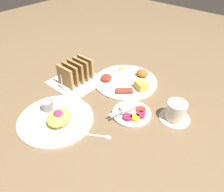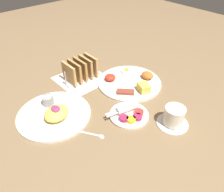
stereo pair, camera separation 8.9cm
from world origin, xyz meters
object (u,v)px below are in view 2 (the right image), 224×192
Objects in this scene: plate_breakfast at (130,82)px; coffee_cup at (174,117)px; toast_rack at (81,70)px; plate_foreground at (54,113)px; plate_condiments at (129,114)px.

coffee_cup is (0.30, -0.08, 0.03)m from plate_breakfast.
plate_breakfast is 0.31m from coffee_cup.
plate_breakfast is 2.50× the size of coffee_cup.
toast_rack is 0.49m from coffee_cup.
toast_rack reaches higher than coffee_cup.
plate_foreground is at bearing -137.70° from coffee_cup.
coffee_cup reaches higher than plate_condiments.
coffee_cup reaches higher than plate_breakfast.
toast_rack is 1.50× the size of coffee_cup.
plate_condiments is at bearing -2.61° from toast_rack.
plate_breakfast is 0.39m from plate_foreground.
plate_foreground is (-0.04, -0.39, 0.00)m from plate_breakfast.
toast_rack is at bearing -141.12° from plate_breakfast.
coffee_cup is at bearing 8.94° from toast_rack.
plate_breakfast is at bearing 83.45° from plate_foreground.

